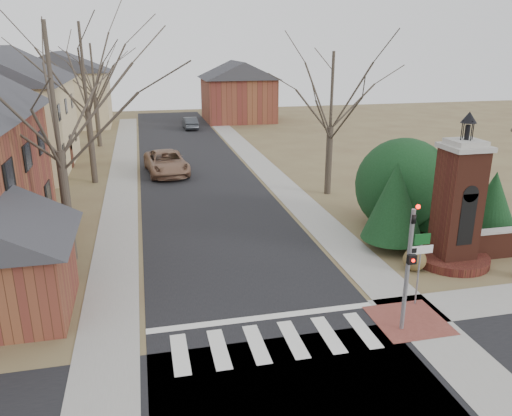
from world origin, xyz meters
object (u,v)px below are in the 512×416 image
object	(u,v)px
pickup_truck	(166,163)
distant_car	(190,123)
traffic_signal_pole	(409,258)
sign_post	(420,255)
brick_gate_monument	(456,215)

from	to	relation	value
pickup_truck	distant_car	bearing A→B (deg)	73.82
traffic_signal_pole	sign_post	distance (m)	2.02
sign_post	brick_gate_monument	bearing A→B (deg)	41.42
sign_post	distant_car	size ratio (longest dim) A/B	0.69
traffic_signal_pole	sign_post	bearing A→B (deg)	47.57
traffic_signal_pole	brick_gate_monument	size ratio (longest dim) A/B	0.69
sign_post	distant_car	bearing A→B (deg)	95.58
traffic_signal_pole	pickup_truck	bearing A→B (deg)	105.66
traffic_signal_pole	brick_gate_monument	distance (m)	6.47
sign_post	pickup_truck	distance (m)	22.72
distant_car	pickup_truck	bearing A→B (deg)	77.86
sign_post	pickup_truck	bearing A→B (deg)	109.77
traffic_signal_pole	pickup_truck	xyz separation A→B (m)	(-6.38, 22.77, -1.77)
brick_gate_monument	distant_car	world-z (taller)	brick_gate_monument
pickup_truck	distant_car	distance (m)	19.85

